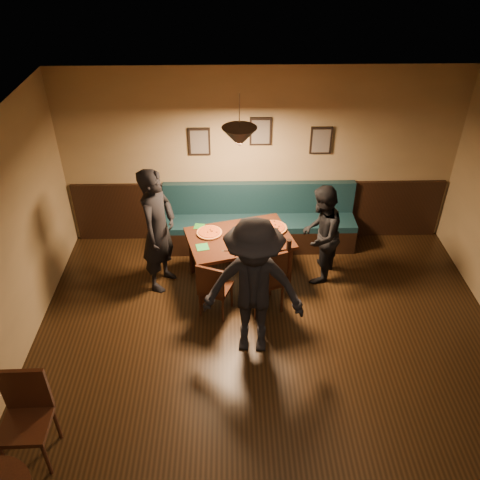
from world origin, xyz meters
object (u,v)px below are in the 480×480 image
(chair_near_right, at_px, (264,277))
(soda_glass, at_px, (289,245))
(booth_bench, at_px, (260,219))
(cafe_chair_far, at_px, (25,424))
(diner_left, at_px, (158,230))
(diner_right, at_px, (320,235))
(dining_table, at_px, (239,259))
(diner_front, at_px, (253,289))
(chair_near_left, at_px, (216,287))
(tabasco_bottle, at_px, (279,235))

(chair_near_right, height_order, soda_glass, chair_near_right)
(booth_bench, height_order, cafe_chair_far, cafe_chair_far)
(diner_left, bearing_deg, soda_glass, -77.54)
(booth_bench, distance_m, diner_right, 1.18)
(booth_bench, height_order, dining_table, booth_bench)
(booth_bench, height_order, diner_front, diner_front)
(dining_table, relative_size, diner_right, 0.95)
(cafe_chair_far, bearing_deg, soda_glass, -139.61)
(chair_near_left, xyz_separation_m, diner_front, (0.47, -0.65, 0.50))
(cafe_chair_far, bearing_deg, chair_near_right, -139.33)
(dining_table, height_order, tabasco_bottle, tabasco_bottle)
(chair_near_left, xyz_separation_m, chair_near_right, (0.64, 0.08, 0.08))
(chair_near_left, bearing_deg, chair_near_right, 28.55)
(cafe_chair_far, bearing_deg, chair_near_left, -131.67)
(diner_left, relative_size, diner_front, 0.99)
(diner_right, bearing_deg, chair_near_right, -28.92)
(diner_left, xyz_separation_m, diner_front, (1.25, -1.27, 0.01))
(diner_front, height_order, tabasco_bottle, diner_front)
(booth_bench, distance_m, soda_glass, 1.26)
(tabasco_bottle, xyz_separation_m, cafe_chair_far, (-2.68, -2.75, -0.30))
(soda_glass, bearing_deg, diner_right, 35.61)
(chair_near_right, distance_m, diner_front, 0.86)
(dining_table, distance_m, diner_right, 1.20)
(booth_bench, height_order, diner_right, diner_right)
(chair_near_right, distance_m, cafe_chair_far, 3.29)
(chair_near_right, relative_size, tabasco_bottle, 8.50)
(dining_table, height_order, chair_near_left, chair_near_left)
(dining_table, xyz_separation_m, cafe_chair_far, (-2.13, -2.79, 0.14))
(diner_right, bearing_deg, soda_glass, -30.68)
(dining_table, bearing_deg, diner_left, 167.65)
(diner_front, distance_m, tabasco_bottle, 1.36)
(chair_near_left, bearing_deg, tabasco_bottle, 56.99)
(soda_glass, relative_size, cafe_chair_far, 0.14)
(chair_near_left, height_order, diner_left, diner_left)
(cafe_chair_far, bearing_deg, diner_left, -111.67)
(booth_bench, relative_size, diner_front, 1.61)
(dining_table, xyz_separation_m, chair_near_left, (-0.33, -0.67, 0.05))
(soda_glass, bearing_deg, tabasco_bottle, 111.41)
(chair_near_left, relative_size, diner_right, 0.57)
(dining_table, bearing_deg, cafe_chair_far, -142.30)
(tabasco_bottle, bearing_deg, dining_table, 175.91)
(diner_front, bearing_deg, booth_bench, 90.58)
(booth_bench, distance_m, chair_near_right, 1.46)
(diner_front, relative_size, tabasco_bottle, 15.56)
(booth_bench, relative_size, diner_left, 1.63)
(dining_table, height_order, chair_near_right, chair_near_right)
(chair_near_left, distance_m, chair_near_right, 0.65)
(chair_near_right, distance_m, soda_glass, 0.56)
(diner_left, height_order, soda_glass, diner_left)
(diner_right, distance_m, tabasco_bottle, 0.60)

